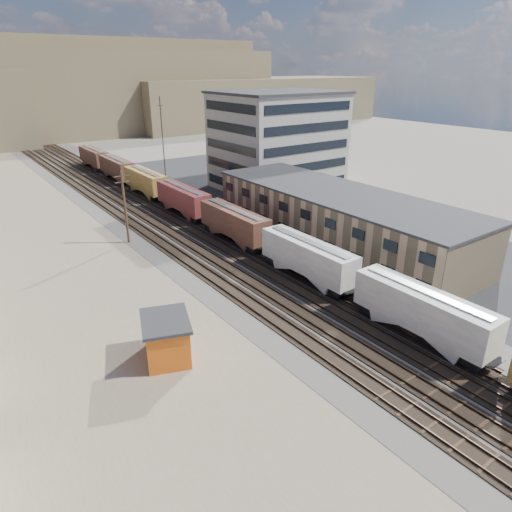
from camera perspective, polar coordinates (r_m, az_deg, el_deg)
ground at (r=40.49m, az=20.43°, el=-13.34°), size 300.00×300.00×0.00m
ballast_bed at (r=76.14m, az=-11.84°, el=4.77°), size 18.00×200.00×0.06m
dirt_yard at (r=61.70m, az=-24.83°, el=-1.25°), size 24.00×180.00×0.03m
asphalt_lot at (r=76.06m, az=8.38°, el=4.99°), size 26.00×120.00×0.04m
rail_tracks at (r=75.91m, az=-12.22°, el=4.75°), size 11.40×200.00×0.24m
freight_train at (r=69.63m, az=-6.20°, el=5.83°), size 3.00×119.74×4.46m
warehouse at (r=63.51m, az=10.22°, el=4.74°), size 12.40×40.40×7.25m
office_tower at (r=92.45m, az=2.67°, el=14.24°), size 22.60×18.60×18.45m
utility_pole_north at (r=64.51m, az=-16.07°, el=6.02°), size 2.20×0.32×10.00m
radio_mast at (r=85.32m, az=-11.50°, el=13.01°), size 1.20×0.16×18.00m
hills_north at (r=187.01m, az=-28.31°, el=17.51°), size 265.00×80.00×32.00m
maintenance_shed at (r=39.29m, az=-11.11°, el=-10.06°), size 5.34×6.03×3.68m
parked_car_blue at (r=80.71m, az=9.32°, el=6.60°), size 6.21×6.58×1.72m
parked_car_far at (r=86.22m, az=10.87°, el=7.40°), size 2.08×4.14×1.35m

